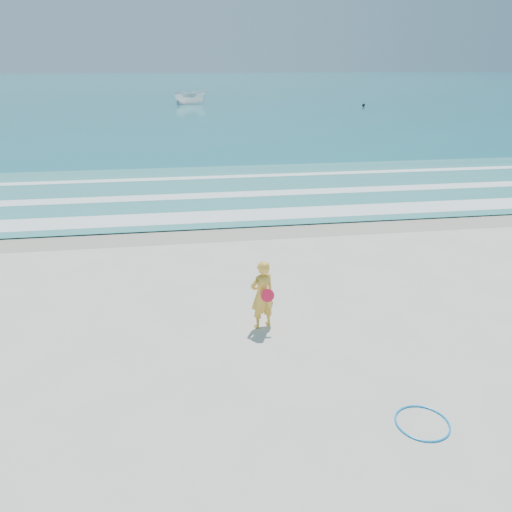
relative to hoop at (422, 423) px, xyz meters
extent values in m
plane|color=silver|center=(-1.95, 0.77, -0.01)|extent=(400.00, 400.00, 0.00)
cube|color=#B2A893|center=(-1.95, 9.77, -0.01)|extent=(400.00, 2.40, 0.00)
cube|color=#19727F|center=(-1.95, 105.77, 0.01)|extent=(400.00, 190.00, 0.04)
cube|color=#59B7AD|center=(-1.95, 14.77, 0.03)|extent=(400.00, 10.00, 0.01)
cube|color=white|center=(-1.95, 11.07, 0.04)|extent=(400.00, 1.40, 0.01)
cube|color=white|center=(-1.95, 13.97, 0.04)|extent=(400.00, 0.90, 0.01)
cube|color=white|center=(-1.95, 17.27, 0.04)|extent=(400.00, 0.60, 0.01)
torus|color=#0C8BE4|center=(0.00, 0.00, 0.00)|extent=(1.09, 1.09, 0.03)
imported|color=white|center=(-1.65, 57.81, 0.84)|extent=(4.53, 2.96, 1.64)
sphere|color=black|center=(17.91, 51.52, 0.20)|extent=(0.35, 0.35, 0.35)
imported|color=gold|center=(-1.93, 3.32, 0.71)|extent=(0.62, 0.52, 1.46)
cylinder|color=#F8163A|center=(-1.85, 3.14, 0.78)|extent=(0.27, 0.08, 0.27)
camera|label=1|loc=(-3.45, -5.67, 5.18)|focal=35.00mm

